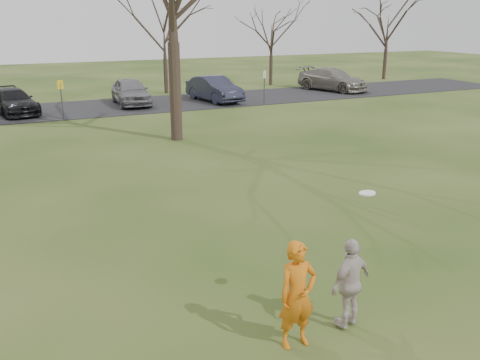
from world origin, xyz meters
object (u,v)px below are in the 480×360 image
car_3 (13,102)px  car_7 (332,79)px  player_defender (297,295)px  car_4 (131,91)px  catching_play (351,282)px  car_5 (214,89)px

car_3 → car_7: 21.82m
car_7 → player_defender: bearing=-144.5°
car_4 → catching_play: bearing=-92.6°
car_4 → catching_play: (-2.34, -25.60, 0.02)m
car_5 → catching_play: catching_play is taller
car_3 → car_7: car_7 is taller
car_3 → catching_play: bearing=-93.5°
catching_play → player_defender: bearing=-176.8°
player_defender → catching_play: bearing=3.7°
car_5 → car_4: bearing=161.1°
car_5 → car_7: bearing=-2.7°
car_4 → car_7: size_ratio=0.86×
car_4 → car_7: car_4 is taller
car_4 → car_5: bearing=-7.1°
car_4 → catching_play: catching_play is taller
catching_play → car_4: bearing=84.8°
player_defender → catching_play: size_ratio=0.76×
car_5 → car_7: (9.86, 1.14, 0.02)m
car_4 → player_defender: bearing=-95.0°
player_defender → car_7: 31.84m
player_defender → car_4: bearing=82.9°
car_4 → car_5: 5.28m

